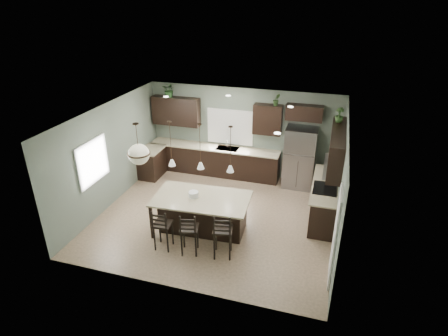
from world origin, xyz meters
TOP-DOWN VIEW (x-y plane):
  - ground at (0.00, 0.00)m, footprint 6.00×6.00m
  - pantry_door at (2.98, -1.55)m, footprint 0.04×0.82m
  - window_back at (-0.40, 2.73)m, footprint 1.35×0.02m
  - window_left at (-2.98, -0.80)m, footprint 0.02×1.10m
  - left_return_cabs at (-2.70, 1.70)m, footprint 0.60×0.90m
  - left_return_countertop at (-2.68, 1.70)m, footprint 0.66×0.96m
  - back_lower_cabs at (-0.85, 2.45)m, footprint 4.20×0.60m
  - back_countertop at (-0.85, 2.43)m, footprint 4.20×0.66m
  - sink_inset at (-0.40, 2.43)m, footprint 0.70×0.45m
  - faucet at (-0.40, 2.40)m, footprint 0.02×0.02m
  - back_upper_left at (-2.15, 2.58)m, footprint 1.55×0.34m
  - back_upper_right at (0.80, 2.58)m, footprint 0.85×0.34m
  - fridge_header at (1.85, 2.58)m, footprint 1.05×0.34m
  - right_lower_cabs at (2.70, 0.87)m, footprint 0.60×2.35m
  - right_countertop at (2.68, 0.87)m, footprint 0.66×2.35m
  - cooktop at (2.68, 0.60)m, footprint 0.58×0.75m
  - wall_oven_front at (2.40, 0.60)m, footprint 0.01×0.72m
  - right_upper_cabs at (2.83, 0.87)m, footprint 0.34×2.35m
  - microwave at (2.78, 0.60)m, footprint 0.40×0.75m
  - refrigerator at (1.85, 2.38)m, footprint 0.90×0.74m
  - kitchen_island at (-0.13, -0.70)m, footprint 2.36×1.43m
  - serving_dish at (-0.33, -0.71)m, footprint 0.24×0.24m
  - bar_stool_left at (-0.75, -1.61)m, footprint 0.41×0.41m
  - bar_stool_center at (-0.11, -1.60)m, footprint 0.48×0.48m
  - bar_stool_right at (0.64, -1.49)m, footprint 0.50×0.50m
  - pendant_left at (-0.83, -0.74)m, footprint 0.17×0.17m
  - pendant_center at (-0.13, -0.70)m, footprint 0.17×0.17m
  - pendant_right at (0.57, -0.66)m, footprint 0.17×0.17m
  - chandelier at (-1.48, -1.07)m, footprint 0.53×0.53m
  - plant_back_left at (-2.32, 2.55)m, footprint 0.44×0.40m
  - plant_back_right at (1.03, 2.55)m, footprint 0.24×0.22m
  - plant_right_wall at (2.80, 1.52)m, footprint 0.23×0.23m
  - room_shell at (0.00, 0.00)m, footprint 6.00×6.00m

SIDE VIEW (x-z plane):
  - ground at x=0.00m, z-range 0.00..0.00m
  - left_return_cabs at x=-2.70m, z-range 0.00..0.90m
  - back_lower_cabs at x=-0.85m, z-range 0.00..0.90m
  - right_lower_cabs at x=2.70m, z-range 0.00..0.90m
  - wall_oven_front at x=2.40m, z-range 0.15..0.75m
  - kitchen_island at x=-0.13m, z-range 0.00..0.92m
  - bar_stool_left at x=-0.75m, z-range 0.00..1.06m
  - bar_stool_center at x=-0.11m, z-range 0.00..1.07m
  - bar_stool_right at x=0.64m, z-range 0.00..1.14m
  - left_return_countertop at x=-2.68m, z-range 0.90..0.94m
  - back_countertop at x=-0.85m, z-range 0.90..0.94m
  - right_countertop at x=2.68m, z-range 0.90..0.94m
  - refrigerator at x=1.85m, z-range 0.00..1.85m
  - sink_inset at x=-0.40m, z-range 0.93..0.94m
  - cooktop at x=2.68m, z-range 0.93..0.95m
  - serving_dish at x=-0.33m, z-range 0.92..1.06m
  - pantry_door at x=2.98m, z-range 0.00..2.04m
  - faucet at x=-0.40m, z-range 0.94..1.22m
  - window_back at x=-0.40m, z-range 1.05..2.05m
  - window_left at x=-2.98m, z-range 1.05..2.05m
  - microwave at x=2.78m, z-range 1.35..1.75m
  - room_shell at x=0.00m, z-range -1.30..4.70m
  - back_upper_left at x=-2.15m, z-range 1.50..2.40m
  - back_upper_right at x=0.80m, z-range 1.50..2.40m
  - right_upper_cabs at x=2.83m, z-range 1.50..2.40m
  - fridge_header at x=1.85m, z-range 2.02..2.48m
  - pendant_left at x=-0.83m, z-range 1.70..2.80m
  - pendant_center at x=-0.13m, z-range 1.70..2.80m
  - pendant_right at x=0.57m, z-range 1.70..2.80m
  - chandelier at x=-1.48m, z-range 1.81..2.80m
  - plant_back_right at x=1.03m, z-range 2.40..2.76m
  - plant_right_wall at x=2.80m, z-range 2.40..2.78m
  - plant_back_left at x=-2.32m, z-range 2.40..2.85m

